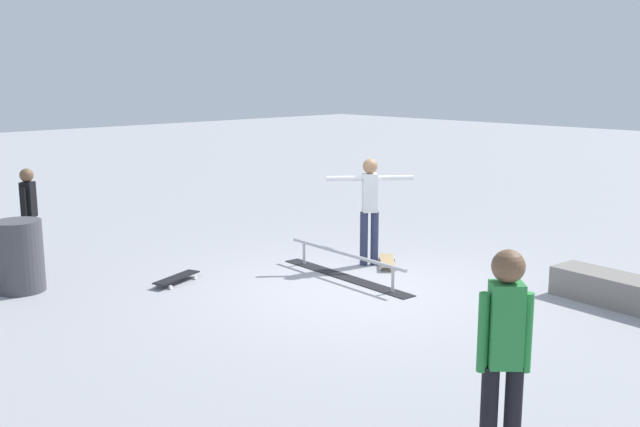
{
  "coord_description": "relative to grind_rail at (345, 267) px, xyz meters",
  "views": [
    {
      "loc": [
        -6.42,
        6.85,
        2.88
      ],
      "look_at": [
        0.59,
        0.16,
        1.0
      ],
      "focal_mm": 40.95,
      "sensor_mm": 36.0,
      "label": 1
    }
  ],
  "objects": [
    {
      "name": "bystander_black_shirt",
      "position": [
        3.77,
        2.94,
        0.68
      ],
      "size": [
        0.27,
        0.3,
        1.48
      ],
      "rotation": [
        0.0,
        0.0,
        2.29
      ],
      "color": "slate",
      "rests_on": "ground_plane"
    },
    {
      "name": "ground_plane",
      "position": [
        -0.59,
        0.34,
        -0.16
      ],
      "size": [
        60.0,
        60.0,
        0.0
      ],
      "primitive_type": "plane",
      "color": "#9E9EA3"
    },
    {
      "name": "bystander_green_shirt",
      "position": [
        -4.43,
        2.95,
        0.8
      ],
      "size": [
        0.32,
        0.33,
        1.7
      ],
      "rotation": [
        0.0,
        0.0,
        0.8
      ],
      "color": "black",
      "rests_on": "ground_plane"
    },
    {
      "name": "trash_bin",
      "position": [
        2.54,
        3.6,
        0.32
      ],
      "size": [
        0.61,
        0.61,
        0.96
      ],
      "primitive_type": "cylinder",
      "color": "#47474C",
      "rests_on": "ground_plane"
    },
    {
      "name": "skate_ledge",
      "position": [
        -3.46,
        -1.57,
        0.03
      ],
      "size": [
        2.13,
        0.72,
        0.38
      ],
      "primitive_type": "cube",
      "rotation": [
        0.0,
        0.0,
        -0.09
      ],
      "color": "gray",
      "rests_on": "ground_plane"
    },
    {
      "name": "loose_skateboard_black",
      "position": [
        1.43,
        1.89,
        -0.09
      ],
      "size": [
        0.44,
        0.82,
        0.09
      ],
      "rotation": [
        0.0,
        0.0,
        5.03
      ],
      "color": "black",
      "rests_on": "ground_plane"
    },
    {
      "name": "grind_rail",
      "position": [
        0.0,
        0.0,
        0.0
      ],
      "size": [
        2.54,
        0.41,
        0.37
      ],
      "rotation": [
        0.0,
        0.0,
        -0.07
      ],
      "color": "black",
      "rests_on": "ground_plane"
    },
    {
      "name": "skater_main",
      "position": [
        0.24,
        -0.76,
        0.78
      ],
      "size": [
        0.89,
        1.06,
        1.63
      ],
      "rotation": [
        0.0,
        0.0,
        0.88
      ],
      "color": "#2D3351",
      "rests_on": "ground_plane"
    },
    {
      "name": "skateboard_main",
      "position": [
        0.02,
        -0.93,
        -0.09
      ],
      "size": [
        0.69,
        0.72,
        0.09
      ],
      "rotation": [
        0.0,
        0.0,
        5.47
      ],
      "color": "tan",
      "rests_on": "ground_plane"
    }
  ]
}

